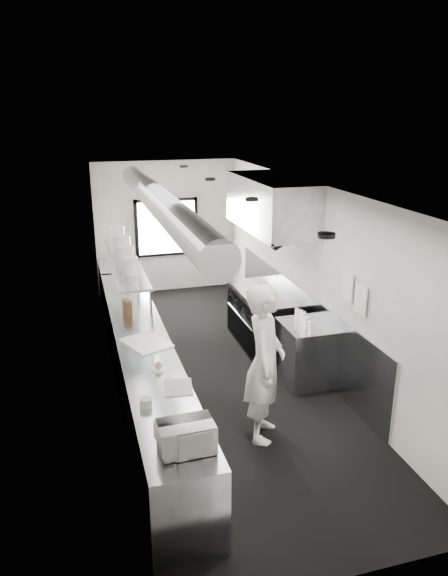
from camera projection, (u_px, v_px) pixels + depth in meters
floor at (216, 370)px, 8.18m from camera, size 3.00×8.00×0.01m
ceiling at (214, 186)px, 7.29m from camera, size 3.00×8.00×0.01m
wall_back at (167, 227)px, 11.38m from camera, size 3.00×0.02×2.80m
wall_front at (350, 440)px, 4.09m from camera, size 3.00×0.02×2.80m
wall_left at (110, 293)px, 7.34m from camera, size 0.02×8.00×2.80m
wall_right at (310, 275)px, 8.12m from camera, size 0.02×8.00×2.80m
wall_cladding at (298, 320)px, 8.66m from camera, size 0.03×5.50×1.10m
hvac_duct at (160, 202)px, 7.55m from camera, size 0.40×6.40×0.40m
service_window at (167, 228)px, 11.35m from camera, size 1.36×0.05×1.25m
exhaust_hood at (271, 204)px, 8.34m from camera, size 0.81×2.20×0.88m
prep_counter at (144, 368)px, 7.28m from camera, size 0.70×6.00×0.90m
pass_shelf at (125, 263)px, 8.29m from camera, size 0.45×3.00×0.68m
range at (264, 318)px, 8.94m from camera, size 0.88×1.60×0.94m
bottle_station at (305, 354)px, 7.70m from camera, size 0.65×0.80×0.90m
far_work_table at (118, 285)px, 10.65m from camera, size 0.70×1.20×0.90m
notice_sheet_a at (347, 287)px, 6.96m from camera, size 0.02×0.28×0.38m
notice_sheet_b at (361, 299)px, 6.66m from camera, size 0.02×0.28×0.38m
line_cook at (265, 363)px, 6.26m from camera, size 0.72×0.84×1.95m
microwave at (186, 437)px, 4.75m from camera, size 0.47×0.36×0.27m
deli_tub_a at (160, 425)px, 5.09m from camera, size 0.16×0.16×0.09m
deli_tub_b at (146, 402)px, 5.47m from camera, size 0.17×0.17×0.09m
newspaper at (178, 387)px, 5.86m from camera, size 0.37×0.43×0.01m
small_plate at (159, 369)px, 6.26m from camera, size 0.17×0.17×0.01m
pastry at (158, 365)px, 6.24m from camera, size 0.09×0.09×0.09m
cutting_board at (146, 343)px, 6.95m from camera, size 0.67×0.76×0.02m
knife_block at (127, 307)px, 7.89m from camera, size 0.13×0.22×0.22m
plate_stack_a at (131, 266)px, 7.55m from camera, size 0.24×0.24×0.25m
plate_stack_b at (126, 257)px, 7.88m from camera, size 0.27×0.27×0.32m
plate_stack_c at (122, 248)px, 8.29m from camera, size 0.30×0.30×0.36m
plate_stack_d at (117, 238)px, 8.91m from camera, size 0.32×0.32×0.38m
squeeze_bottle_a at (310, 327)px, 7.23m from camera, size 0.07×0.07×0.18m
squeeze_bottle_b at (305, 323)px, 7.39m from camera, size 0.07×0.07×0.18m
squeeze_bottle_c at (303, 319)px, 7.52m from camera, size 0.09×0.09×0.19m
squeeze_bottle_d at (301, 316)px, 7.66m from camera, size 0.06×0.06×0.17m
squeeze_bottle_e at (297, 313)px, 7.75m from camera, size 0.07×0.07×0.16m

